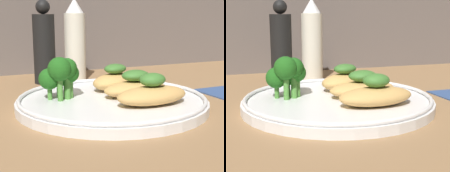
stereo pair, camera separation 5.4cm
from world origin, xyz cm
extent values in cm
cube|color=#936D47|center=(0.00, 0.00, -0.50)|extent=(180.00, 180.00, 1.00)
cylinder|color=white|center=(0.00, 0.00, 0.70)|extent=(29.82, 29.82, 1.40)
torus|color=white|center=(0.00, 0.00, 1.70)|extent=(29.22, 29.22, 0.60)
ellipsoid|color=tan|center=(3.86, -5.72, 2.75)|extent=(11.62, 6.41, 2.70)
ellipsoid|color=#3D752D|center=(3.86, -5.72, 5.08)|extent=(4.20, 3.43, 1.97)
ellipsoid|color=tan|center=(4.15, -0.20, 2.64)|extent=(11.70, 6.78, 2.48)
ellipsoid|color=#3D752D|center=(4.15, -0.20, 4.78)|extent=(5.03, 4.18, 1.80)
ellipsoid|color=tan|center=(3.25, 5.76, 2.84)|extent=(10.88, 8.93, 2.89)
ellipsoid|color=#3D752D|center=(3.25, 5.76, 5.12)|extent=(5.26, 4.80, 1.67)
cylinder|color=#4C8E38|center=(-5.82, 3.15, 2.85)|extent=(0.94, 0.94, 2.89)
sphere|color=#1E5B19|center=(-5.82, 3.15, 5.32)|extent=(2.94, 2.94, 2.94)
cylinder|color=#4C8E38|center=(-5.88, 4.86, 2.93)|extent=(1.03, 1.03, 3.07)
sphere|color=#1E5B19|center=(-5.88, 4.86, 5.64)|extent=(3.34, 3.34, 3.34)
cylinder|color=#4C8E38|center=(-7.32, 3.89, 2.55)|extent=(0.95, 0.95, 2.30)
sphere|color=#1E5B19|center=(-7.32, 3.89, 4.87)|extent=(3.35, 3.35, 3.35)
cylinder|color=#4C8E38|center=(-9.08, 3.28, 2.46)|extent=(0.72, 0.72, 2.11)
sphere|color=#1E5B19|center=(-9.08, 3.28, 4.67)|extent=(3.31, 3.31, 3.31)
cylinder|color=#4C8E38|center=(-7.82, 1.86, 3.23)|extent=(0.85, 0.85, 3.66)
sphere|color=#1E5B19|center=(-7.82, 1.86, 6.33)|extent=(3.63, 3.63, 3.63)
cylinder|color=#4C8E38|center=(-6.45, 2.57, 3.29)|extent=(1.00, 1.00, 3.78)
sphere|color=#1E5B19|center=(-6.45, 2.57, 6.27)|extent=(3.12, 3.12, 3.12)
cylinder|color=silver|center=(2.06, 23.95, 7.34)|extent=(4.62, 4.62, 14.68)
cone|color=white|center=(2.06, 23.95, 16.29)|extent=(3.93, 3.93, 3.23)
cylinder|color=black|center=(-4.76, 23.95, 7.24)|extent=(4.56, 4.56, 14.47)
sphere|color=black|center=(-4.76, 23.95, 15.95)|extent=(2.97, 2.97, 2.97)
camera|label=1|loc=(-21.78, -47.74, 14.26)|focal=55.00mm
camera|label=2|loc=(-16.80, -49.71, 14.26)|focal=55.00mm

